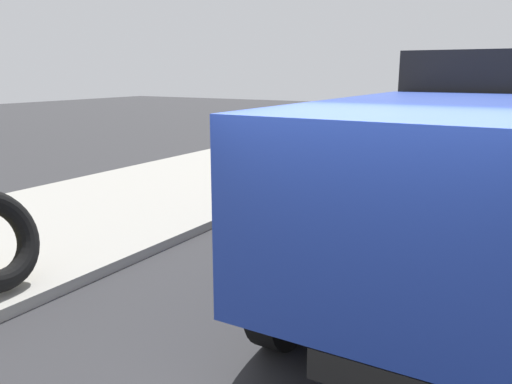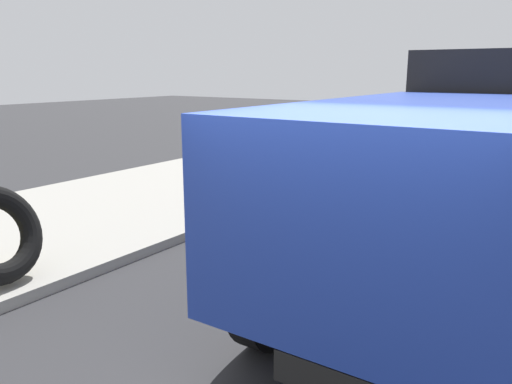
{
  "view_description": "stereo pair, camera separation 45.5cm",
  "coord_description": "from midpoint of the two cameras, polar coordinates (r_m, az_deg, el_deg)",
  "views": [
    {
      "loc": [
        -3.44,
        -1.0,
        2.69
      ],
      "look_at": [
        2.34,
        2.42,
        1.09
      ],
      "focal_mm": 35.58,
      "sensor_mm": 36.0,
      "label": 1
    },
    {
      "loc": [
        -3.19,
        -1.39,
        2.69
      ],
      "look_at": [
        2.34,
        2.42,
        1.09
      ],
      "focal_mm": 35.58,
      "sensor_mm": 36.0,
      "label": 2
    }
  ],
  "objects": [
    {
      "name": "dump_truck_blue",
      "position": [
        6.71,
        20.82,
        3.25
      ],
      "size": [
        7.02,
        2.85,
        3.0
      ],
      "color": "#1E3899",
      "rests_on": "ground"
    }
  ]
}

